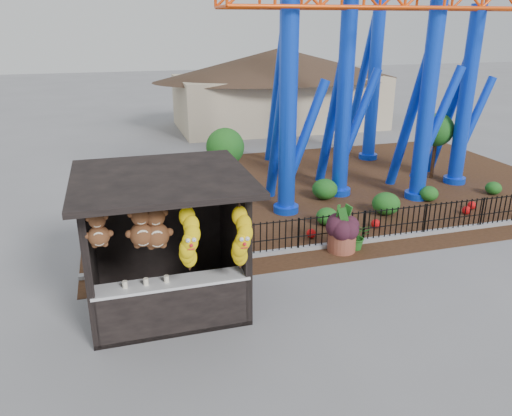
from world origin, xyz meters
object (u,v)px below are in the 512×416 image
object	(u,v)px
prize_booth	(166,248)
potted_plant	(357,236)
terracotta_planter	(342,241)
roller_coaster	(366,8)

from	to	relation	value
prize_booth	potted_plant	xyz separation A→B (m)	(5.42, 1.80, -1.15)
terracotta_planter	potted_plant	xyz separation A→B (m)	(0.46, 0.00, 0.09)
terracotta_planter	potted_plant	world-z (taller)	potted_plant
prize_booth	potted_plant	size ratio (longest dim) A/B	4.40
prize_booth	potted_plant	world-z (taller)	prize_booth
prize_booth	terracotta_planter	size ratio (longest dim) A/B	4.48
roller_coaster	terracotta_planter	bearing A→B (deg)	-119.70
prize_booth	terracotta_planter	bearing A→B (deg)	19.92
terracotta_planter	potted_plant	bearing A→B (deg)	0.00
terracotta_planter	prize_booth	bearing A→B (deg)	-160.08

